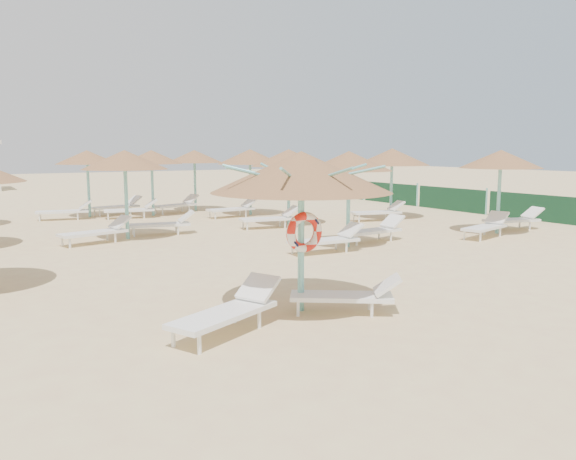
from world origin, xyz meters
TOP-DOWN VIEW (x-y plane):
  - ground at (0.00, 0.00)m, footprint 120.00×120.00m
  - main_palapa at (-0.11, 0.38)m, footprint 2.98×2.98m
  - lounger_main_a at (-1.63, -0.03)m, footprint 2.06×1.35m
  - lounger_main_b at (0.48, -0.17)m, footprint 1.79×1.48m
  - palapa_field at (2.09, 10.50)m, footprint 19.57×13.94m
  - windbreak_fence at (14.00, 9.96)m, footprint 0.08×19.84m

SIDE VIEW (x-z plane):
  - ground at x=0.00m, z-range 0.00..0.00m
  - lounger_main_b at x=0.48m, z-range -0.02..0.64m
  - lounger_main_a at x=-1.63m, z-range -0.02..0.71m
  - windbreak_fence at x=14.00m, z-range -0.05..1.05m
  - palapa_field at x=2.09m, z-range 0.94..3.67m
  - main_palapa at x=-0.11m, z-range 0.98..3.65m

